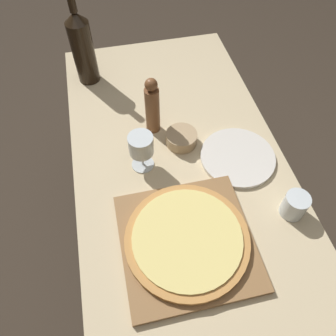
# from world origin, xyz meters

# --- Properties ---
(ground_plane) EXTENTS (12.00, 12.00, 0.00)m
(ground_plane) POSITION_xyz_m (0.00, 0.00, 0.00)
(ground_plane) COLOR #382D23
(dining_table) EXTENTS (0.72, 1.62, 0.73)m
(dining_table) POSITION_xyz_m (0.00, 0.00, 0.63)
(dining_table) COLOR #CCB78E
(dining_table) RESTS_ON ground_plane
(cutting_board) EXTENTS (0.38, 0.38, 0.02)m
(cutting_board) POSITION_xyz_m (-0.05, -0.20, 0.74)
(cutting_board) COLOR olive
(cutting_board) RESTS_ON dining_table
(pizza) EXTENTS (0.36, 0.36, 0.02)m
(pizza) POSITION_xyz_m (-0.05, -0.20, 0.76)
(pizza) COLOR #C68947
(pizza) RESTS_ON cutting_board
(wine_bottle) EXTENTS (0.09, 0.09, 0.36)m
(wine_bottle) POSITION_xyz_m (-0.27, 0.60, 0.88)
(wine_bottle) COLOR black
(wine_bottle) RESTS_ON dining_table
(pepper_mill) EXTENTS (0.05, 0.05, 0.23)m
(pepper_mill) POSITION_xyz_m (-0.06, 0.26, 0.84)
(pepper_mill) COLOR brown
(pepper_mill) RESTS_ON dining_table
(wine_glass) EXTENTS (0.08, 0.08, 0.14)m
(wine_glass) POSITION_xyz_m (-0.13, 0.11, 0.83)
(wine_glass) COLOR silver
(wine_glass) RESTS_ON dining_table
(small_bowl) EXTENTS (0.11, 0.11, 0.05)m
(small_bowl) POSITION_xyz_m (0.03, 0.17, 0.75)
(small_bowl) COLOR tan
(small_bowl) RESTS_ON dining_table
(drinking_tumbler) EXTENTS (0.07, 0.07, 0.08)m
(drinking_tumbler) POSITION_xyz_m (0.29, -0.17, 0.77)
(drinking_tumbler) COLOR silver
(drinking_tumbler) RESTS_ON dining_table
(dinner_plate) EXTENTS (0.26, 0.26, 0.01)m
(dinner_plate) POSITION_xyz_m (0.20, 0.06, 0.74)
(dinner_plate) COLOR silver
(dinner_plate) RESTS_ON dining_table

